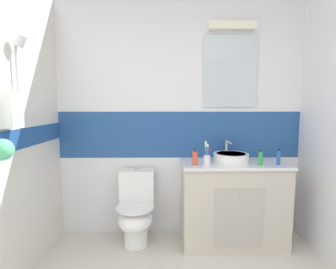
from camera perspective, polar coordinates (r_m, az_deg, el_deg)
name	(u,v)px	position (r m, az deg, el deg)	size (l,w,h in m)	color
wall_back_tiled	(180,120)	(2.86, 2.74, 3.26)	(3.20, 0.20, 2.50)	white
vanity_cabinet	(232,203)	(2.83, 13.93, -14.32)	(1.04, 0.51, 0.85)	beige
sink_basin	(231,157)	(2.70, 13.61, -4.84)	(0.35, 0.40, 0.20)	white
toilet	(136,210)	(2.78, -7.05, -16.18)	(0.37, 0.50, 0.75)	white
toothbrush_cup	(207,159)	(2.51, 8.50, -5.27)	(0.06, 0.06, 0.23)	white
soap_dispenser	(195,158)	(2.49, 5.92, -5.15)	(0.05, 0.05, 0.17)	#D84C33
toothpaste_tube_upright	(279,157)	(2.70, 23.05, -4.61)	(0.04, 0.04, 0.16)	#2659B2
deodorant_spray_can	(260,158)	(2.63, 19.60, -4.83)	(0.04, 0.04, 0.15)	green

